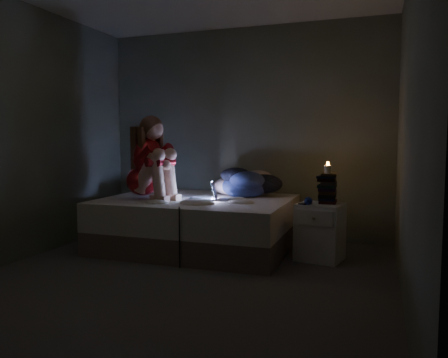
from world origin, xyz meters
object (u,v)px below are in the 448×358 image
at_px(bed, 197,223).
at_px(phone, 306,204).
at_px(nightstand, 320,232).
at_px(candle, 328,168).
at_px(woman, 143,157).
at_px(laptop, 203,190).

bearing_deg(bed, phone, -7.23).
relative_size(nightstand, candle, 7.20).
distance_m(woman, nightstand, 2.09).
bearing_deg(laptop, woman, 170.08).
bearing_deg(woman, laptop, 25.17).
xyz_separation_m(bed, woman, (-0.58, -0.18, 0.74)).
relative_size(bed, woman, 2.22).
bearing_deg(candle, nightstand, -136.14).
bearing_deg(woman, candle, 23.50).
height_order(laptop, candle, candle).
distance_m(bed, nightstand, 1.37).
distance_m(nightstand, phone, 0.34).
bearing_deg(candle, phone, -138.57).
bearing_deg(phone, woman, -165.12).
relative_size(bed, candle, 25.60).
bearing_deg(phone, candle, 55.76).
distance_m(bed, phone, 1.29).
xyz_separation_m(candle, phone, (-0.18, -0.16, -0.35)).
bearing_deg(nightstand, bed, -171.38).
distance_m(laptop, nightstand, 1.32).
bearing_deg(phone, laptop, -168.86).
xyz_separation_m(nightstand, phone, (-0.12, -0.11, 0.29)).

